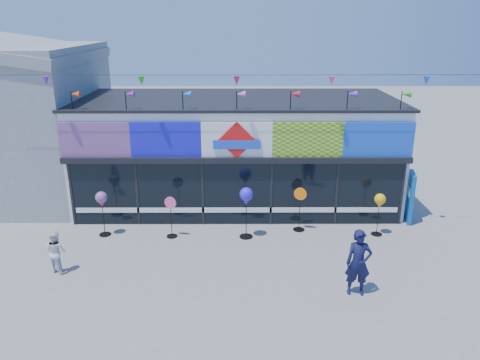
{
  "coord_description": "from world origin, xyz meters",
  "views": [
    {
      "loc": [
        0.06,
        -11.95,
        6.95
      ],
      "look_at": [
        0.1,
        2.0,
        2.15
      ],
      "focal_mm": 35.0,
      "sensor_mm": 36.0,
      "label": 1
    }
  ],
  "objects_px": {
    "spinner_4": "(380,202)",
    "spinner_3": "(300,208)",
    "adult_man": "(358,263)",
    "spinner_1": "(171,216)",
    "blue_sign": "(410,197)",
    "spinner_2": "(246,198)",
    "child": "(56,252)",
    "spinner_0": "(102,201)"
  },
  "relations": [
    {
      "from": "blue_sign",
      "to": "spinner_2",
      "type": "bearing_deg",
      "value": -155.67
    },
    {
      "from": "spinner_1",
      "to": "spinner_4",
      "type": "bearing_deg",
      "value": 1.1
    },
    {
      "from": "spinner_3",
      "to": "spinner_4",
      "type": "xyz_separation_m",
      "value": [
        2.61,
        -0.38,
        0.36
      ]
    },
    {
      "from": "spinner_2",
      "to": "spinner_3",
      "type": "relative_size",
      "value": 1.13
    },
    {
      "from": "child",
      "to": "spinner_2",
      "type": "bearing_deg",
      "value": -129.96
    },
    {
      "from": "spinner_4",
      "to": "spinner_3",
      "type": "bearing_deg",
      "value": 171.81
    },
    {
      "from": "adult_man",
      "to": "spinner_4",
      "type": "bearing_deg",
      "value": 70.54
    },
    {
      "from": "spinner_0",
      "to": "spinner_3",
      "type": "distance_m",
      "value": 6.67
    },
    {
      "from": "spinner_1",
      "to": "spinner_3",
      "type": "bearing_deg",
      "value": 6.68
    },
    {
      "from": "blue_sign",
      "to": "adult_man",
      "type": "bearing_deg",
      "value": -110.77
    },
    {
      "from": "spinner_4",
      "to": "blue_sign",
      "type": "bearing_deg",
      "value": 38.6
    },
    {
      "from": "spinner_2",
      "to": "spinner_4",
      "type": "height_order",
      "value": "spinner_2"
    },
    {
      "from": "blue_sign",
      "to": "spinner_4",
      "type": "bearing_deg",
      "value": -129.8
    },
    {
      "from": "spinner_4",
      "to": "child",
      "type": "height_order",
      "value": "spinner_4"
    },
    {
      "from": "spinner_2",
      "to": "spinner_3",
      "type": "height_order",
      "value": "spinner_2"
    },
    {
      "from": "adult_man",
      "to": "child",
      "type": "xyz_separation_m",
      "value": [
        -8.38,
        1.19,
        -0.28
      ]
    },
    {
      "from": "blue_sign",
      "to": "adult_man",
      "type": "relative_size",
      "value": 1.0
    },
    {
      "from": "spinner_2",
      "to": "child",
      "type": "height_order",
      "value": "spinner_2"
    },
    {
      "from": "spinner_1",
      "to": "spinner_4",
      "type": "relative_size",
      "value": 0.97
    },
    {
      "from": "spinner_0",
      "to": "child",
      "type": "relative_size",
      "value": 1.23
    },
    {
      "from": "blue_sign",
      "to": "child",
      "type": "height_order",
      "value": "blue_sign"
    },
    {
      "from": "blue_sign",
      "to": "adult_man",
      "type": "distance_m",
      "value": 5.64
    },
    {
      "from": "blue_sign",
      "to": "child",
      "type": "xyz_separation_m",
      "value": [
        -11.4,
        -3.58,
        -0.29
      ]
    },
    {
      "from": "blue_sign",
      "to": "spinner_3",
      "type": "bearing_deg",
      "value": -157.47
    },
    {
      "from": "child",
      "to": "blue_sign",
      "type": "bearing_deg",
      "value": -134.74
    },
    {
      "from": "blue_sign",
      "to": "child",
      "type": "relative_size",
      "value": 1.44
    },
    {
      "from": "blue_sign",
      "to": "spinner_0",
      "type": "bearing_deg",
      "value": -162.26
    },
    {
      "from": "spinner_0",
      "to": "spinner_2",
      "type": "distance_m",
      "value": 4.81
    },
    {
      "from": "spinner_1",
      "to": "spinner_3",
      "type": "height_order",
      "value": "spinner_3"
    },
    {
      "from": "spinner_3",
      "to": "child",
      "type": "xyz_separation_m",
      "value": [
        -7.34,
        -2.79,
        -0.19
      ]
    },
    {
      "from": "blue_sign",
      "to": "spinner_3",
      "type": "relative_size",
      "value": 1.18
    },
    {
      "from": "spinner_4",
      "to": "adult_man",
      "type": "xyz_separation_m",
      "value": [
        -1.57,
        -3.6,
        -0.27
      ]
    },
    {
      "from": "spinner_3",
      "to": "spinner_4",
      "type": "bearing_deg",
      "value": -8.19
    },
    {
      "from": "spinner_4",
      "to": "adult_man",
      "type": "height_order",
      "value": "adult_man"
    },
    {
      "from": "blue_sign",
      "to": "spinner_1",
      "type": "height_order",
      "value": "blue_sign"
    },
    {
      "from": "spinner_0",
      "to": "adult_man",
      "type": "bearing_deg",
      "value": -25.17
    },
    {
      "from": "spinner_0",
      "to": "spinner_2",
      "type": "height_order",
      "value": "spinner_2"
    },
    {
      "from": "spinner_1",
      "to": "spinner_3",
      "type": "relative_size",
      "value": 0.92
    },
    {
      "from": "spinner_1",
      "to": "blue_sign",
      "type": "bearing_deg",
      "value": 8.74
    },
    {
      "from": "spinner_1",
      "to": "adult_man",
      "type": "bearing_deg",
      "value": -32.77
    },
    {
      "from": "spinner_1",
      "to": "child",
      "type": "height_order",
      "value": "spinner_1"
    },
    {
      "from": "spinner_1",
      "to": "spinner_2",
      "type": "xyz_separation_m",
      "value": [
        2.5,
        -0.04,
        0.66
      ]
    }
  ]
}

